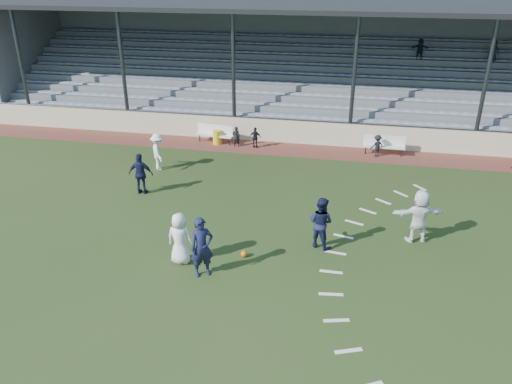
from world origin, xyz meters
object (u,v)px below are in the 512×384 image
(player_white_lead, at_px, (180,238))
(player_navy_lead, at_px, (202,247))
(trash_bin, at_px, (217,137))
(football, at_px, (244,254))
(bench_right, at_px, (384,143))
(bench_left, at_px, (215,132))

(player_white_lead, distance_m, player_navy_lead, 1.03)
(trash_bin, distance_m, player_white_lead, 11.10)
(football, height_order, player_navy_lead, player_navy_lead)
(player_white_lead, xyz_separation_m, player_navy_lead, (0.88, -0.53, 0.10))
(trash_bin, distance_m, player_navy_lead, 11.80)
(football, bearing_deg, player_white_lead, -160.18)
(bench_right, height_order, trash_bin, bench_right)
(player_navy_lead, bearing_deg, player_white_lead, 116.68)
(bench_left, relative_size, football, 9.53)
(bench_right, height_order, player_navy_lead, player_navy_lead)
(bench_left, xyz_separation_m, trash_bin, (0.18, -0.20, -0.21))
(bench_left, xyz_separation_m, bench_right, (8.54, -0.07, 0.00))
(bench_right, height_order, player_white_lead, player_white_lead)
(bench_right, distance_m, football, 11.40)
(football, xyz_separation_m, player_navy_lead, (-1.00, -1.21, 0.85))
(bench_left, height_order, bench_right, same)
(bench_right, xyz_separation_m, trash_bin, (-8.37, -0.13, -0.21))
(bench_right, distance_m, player_white_lead, 12.86)
(bench_right, xyz_separation_m, football, (-4.66, -10.39, -0.48))
(trash_bin, relative_size, player_white_lead, 0.42)
(player_white_lead, bearing_deg, player_navy_lead, 151.75)
(trash_bin, height_order, player_navy_lead, player_navy_lead)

